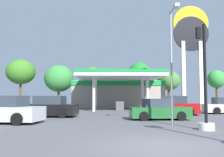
% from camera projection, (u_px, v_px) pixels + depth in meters
% --- Properties ---
extents(ground_plane, '(90.00, 90.00, 0.00)m').
position_uv_depth(ground_plane, '(164.00, 146.00, 8.00)').
color(ground_plane, '#56565B').
rests_on(ground_plane, ground).
extents(gas_station, '(12.20, 13.05, 4.31)m').
position_uv_depth(gas_station, '(118.00, 92.00, 33.28)').
color(gas_station, gray).
rests_on(gas_station, ground).
extents(station_pole_sign, '(4.14, 0.56, 12.27)m').
position_uv_depth(station_pole_sign, '(191.00, 43.00, 28.67)').
color(station_pole_sign, white).
rests_on(station_pole_sign, ground).
extents(car_3, '(4.91, 2.96, 1.64)m').
position_uv_depth(car_3, '(172.00, 106.00, 21.37)').
color(car_3, black).
rests_on(car_3, ground).
extents(car_4, '(4.74, 2.45, 1.63)m').
position_uv_depth(car_4, '(48.00, 107.00, 19.09)').
color(car_4, black).
rests_on(car_4, ground).
extents(car_5, '(4.85, 2.65, 1.65)m').
position_uv_depth(car_5, '(4.00, 111.00, 14.67)').
color(car_5, black).
rests_on(car_5, ground).
extents(car_6, '(4.10, 1.98, 1.44)m').
position_uv_depth(car_6, '(159.00, 110.00, 16.87)').
color(car_6, black).
rests_on(car_6, ground).
extents(traffic_signal_0, '(0.73, 0.73, 5.16)m').
position_uv_depth(traffic_signal_0, '(205.00, 100.00, 11.78)').
color(traffic_signal_0, silver).
rests_on(traffic_signal_0, ground).
extents(tree_0, '(4.62, 4.62, 7.56)m').
position_uv_depth(tree_0, '(21.00, 72.00, 39.60)').
color(tree_0, brown).
rests_on(tree_0, ground).
extents(tree_1, '(4.65, 4.65, 6.65)m').
position_uv_depth(tree_1, '(59.00, 78.00, 39.58)').
color(tree_1, brown).
rests_on(tree_1, ground).
extents(tree_2, '(2.82, 2.82, 6.37)m').
position_uv_depth(tree_2, '(91.00, 76.00, 39.44)').
color(tree_2, brown).
rests_on(tree_2, ground).
extents(tree_3, '(3.60, 3.60, 6.84)m').
position_uv_depth(tree_3, '(139.00, 75.00, 37.90)').
color(tree_3, brown).
rests_on(tree_3, ground).
extents(tree_4, '(3.75, 3.75, 5.81)m').
position_uv_depth(tree_4, '(169.00, 81.00, 40.58)').
color(tree_4, brown).
rests_on(tree_4, ground).
extents(tree_5, '(2.93, 2.93, 5.93)m').
position_uv_depth(tree_5, '(216.00, 79.00, 40.81)').
color(tree_5, brown).
rests_on(tree_5, ground).
extents(corner_streetlamp, '(0.24, 1.48, 6.62)m').
position_uv_depth(corner_streetlamp, '(172.00, 54.00, 13.92)').
color(corner_streetlamp, gray).
rests_on(corner_streetlamp, ground).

